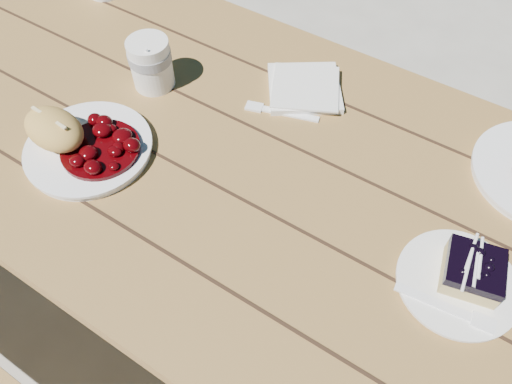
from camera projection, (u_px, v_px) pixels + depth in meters
The scene contains 11 objects.
ground at pixel (250, 314), 1.56m from camera, with size 60.00×60.00×0.00m, color #A7A297.
picnic_table at pixel (247, 208), 1.08m from camera, with size 2.00×1.55×0.75m.
main_plate at pixel (89, 149), 0.96m from camera, with size 0.24×0.24×0.02m, color white.
goulash_stew at pixel (99, 144), 0.93m from camera, with size 0.15×0.15×0.04m, color #410205, non-canonical shape.
bread_roll at pixel (54, 129), 0.93m from camera, with size 0.13×0.09×0.07m, color tan.
dessert_plate at pixel (457, 283), 0.80m from camera, with size 0.19×0.19×0.01m, color white.
blueberry_cake at pixel (473, 271), 0.78m from camera, with size 0.10×0.10×0.05m.
fork_dessert at pixel (434, 302), 0.77m from camera, with size 0.03×0.16×0.01m, color white, non-canonical shape.
coffee_cup at pixel (151, 64), 1.04m from camera, with size 0.09×0.09×0.11m, color white.
napkin_stack at pixel (304, 88), 1.06m from camera, with size 0.15×0.15×0.01m, color white.
fork_table at pixel (289, 114), 1.03m from camera, with size 0.03×0.16×0.01m, color white, non-canonical shape.
Camera 1 is at (0.35, -0.50, 1.48)m, focal length 35.00 mm.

